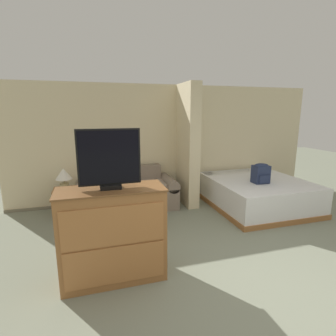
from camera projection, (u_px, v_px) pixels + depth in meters
The scene contains 11 objects.
ground_plane at pixel (266, 297), 2.91m from camera, with size 20.00×20.00×0.00m, color gray.
wall_back at pixel (170, 143), 6.07m from camera, with size 7.11×0.16×2.60m.
wall_partition_pillar at pixel (188, 145), 5.67m from camera, with size 0.24×0.89×2.60m.
couch at pixel (127, 193), 5.52m from camera, with size 2.07×0.84×0.86m.
coffee_table at pixel (129, 206), 4.62m from camera, with size 0.79×0.48×0.44m.
side_table at pixel (65, 193), 5.19m from camera, with size 0.44×0.44×0.52m.
table_lamp at pixel (64, 176), 5.11m from camera, with size 0.32×0.32×0.41m.
tv_dresser at pixel (113, 235), 3.13m from camera, with size 1.24×0.50×1.15m.
tv at pixel (109, 160), 2.94m from camera, with size 0.70×0.16×0.69m.
bed at pixel (256, 192), 5.65m from camera, with size 1.90×2.09×0.60m.
backpack at pixel (261, 173), 5.27m from camera, with size 0.31×0.26×0.40m.
Camera 1 is at (-1.77, -2.13, 2.02)m, focal length 28.00 mm.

